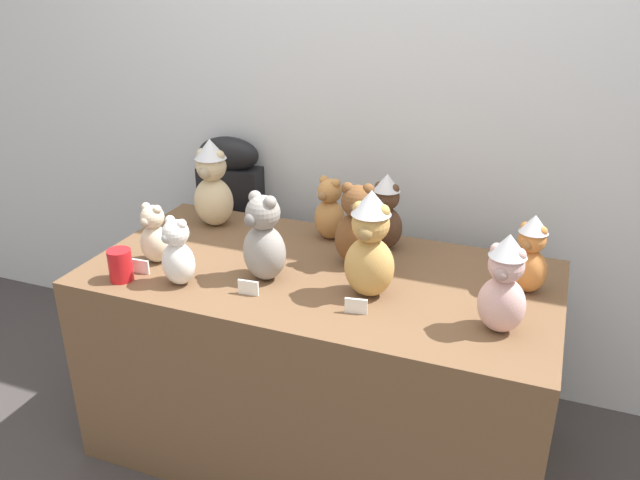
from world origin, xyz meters
The scene contains 17 objects.
wall_back centered at (0.00, 0.90, 1.30)m, with size 7.00×0.08×2.60m, color silver.
display_table centered at (0.00, 0.25, 0.37)m, with size 1.62×0.81×0.74m, color brown.
instrument_case centered at (-0.64, 0.78, 0.52)m, with size 0.29×0.14×1.03m.
teddy_bear_caramel centered at (-0.07, 0.54, 0.86)m, with size 0.16×0.14×0.25m.
teddy_bear_cocoa centered at (0.15, 0.53, 0.88)m, with size 0.15×0.13×0.29m.
teddy_bear_ash centered at (-0.16, 0.14, 0.89)m, with size 0.20×0.18×0.31m.
teddy_bear_chestnut centered at (0.10, 0.36, 0.88)m, with size 0.18×0.16×0.30m.
teddy_bear_honey centered at (0.21, 0.15, 0.92)m, with size 0.17×0.15×0.36m.
teddy_bear_cream centered at (-0.58, 0.11, 0.85)m, with size 0.13×0.11×0.22m.
teddy_bear_snow centered at (-0.41, 0.00, 0.85)m, with size 0.15×0.14×0.24m.
teddy_bear_ginger centered at (0.68, 0.36, 0.87)m, with size 0.15×0.14×0.27m.
teddy_bear_sand centered at (-0.55, 0.49, 0.92)m, with size 0.16×0.15×0.36m.
teddy_bear_blush centered at (0.63, 0.08, 0.89)m, with size 0.16×0.14×0.31m.
party_cup_red centered at (-0.60, -0.05, 0.80)m, with size 0.08×0.08×0.11m, color red.
name_card_front_left centered at (0.21, 0.02, 0.77)m, with size 0.07×0.01×0.05m, color white.
name_card_front_middle centered at (-0.16, 0.01, 0.77)m, with size 0.07×0.01×0.05m, color white.
name_card_front_right centered at (-0.58, 0.01, 0.77)m, with size 0.07×0.01×0.05m, color white.
Camera 1 is at (0.72, -1.61, 1.75)m, focal length 36.01 mm.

